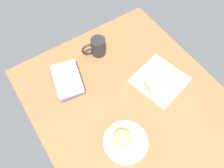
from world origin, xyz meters
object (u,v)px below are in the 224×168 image
square_plate (160,80)px  round_plate (126,142)px  breakfast_wrap (157,82)px  coffee_mug (97,47)px  sauce_cup (165,71)px  book_stack (67,80)px  scone_pastry (122,138)px

square_plate → round_plate: bearing=116.5°
breakfast_wrap → coffee_mug: (35.32, 12.95, 0.30)cm
sauce_cup → coffee_mug: (31.66, 21.74, 2.30)cm
sauce_cup → book_stack: size_ratio=0.21×
book_stack → round_plate: bearing=-170.8°
sauce_cup → book_stack: (23.43, 45.05, -0.45)cm
square_plate → sauce_cup: sauce_cup is taller
square_plate → breakfast_wrap: bearing=112.6°
square_plate → sauce_cup: 5.75cm
breakfast_wrap → sauce_cup: bearing=118.5°
square_plate → sauce_cup: (2.04, -4.88, 2.24)cm
round_plate → square_plate: bearing=-63.5°
scone_pastry → sauce_cup: bearing=-66.1°
scone_pastry → square_plate: scone_pastry is taller
coffee_mug → square_plate: bearing=-153.4°
book_stack → coffee_mug: coffee_mug is taller
breakfast_wrap → book_stack: bearing=-120.9°
book_stack → coffee_mug: bearing=-70.6°
breakfast_wrap → book_stack: 45.33cm
round_plate → book_stack: book_stack is taller
coffee_mug → breakfast_wrap: bearing=-159.9°
round_plate → scone_pastry: bearing=34.6°
scone_pastry → book_stack: (40.79, 5.87, -1.66)cm
round_plate → sauce_cup: sauce_cup is taller
breakfast_wrap → scone_pastry: bearing=-59.8°
square_plate → scone_pastry: bearing=114.1°
round_plate → book_stack: bearing=9.2°
sauce_cup → breakfast_wrap: 9.74cm
scone_pastry → breakfast_wrap: (13.70, -30.40, 0.79)cm
scone_pastry → book_stack: bearing=8.2°
breakfast_wrap → book_stack: (27.09, 36.26, -2.45)cm
sauce_cup → coffee_mug: 38.47cm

